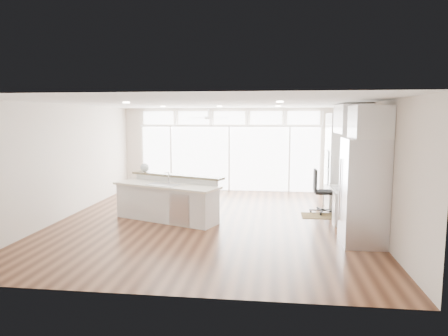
# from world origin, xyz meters

# --- Properties ---
(floor) EXTENTS (7.00, 8.00, 0.02)m
(floor) POSITION_xyz_m (0.00, 0.00, -0.01)
(floor) COLOR #3D2012
(floor) RESTS_ON ground
(ceiling) EXTENTS (7.00, 8.00, 0.02)m
(ceiling) POSITION_xyz_m (0.00, 0.00, 2.70)
(ceiling) COLOR white
(ceiling) RESTS_ON wall_back
(wall_back) EXTENTS (7.00, 0.04, 2.70)m
(wall_back) POSITION_xyz_m (0.00, 4.00, 1.35)
(wall_back) COLOR beige
(wall_back) RESTS_ON floor
(wall_front) EXTENTS (7.00, 0.04, 2.70)m
(wall_front) POSITION_xyz_m (0.00, -4.00, 1.35)
(wall_front) COLOR beige
(wall_front) RESTS_ON floor
(wall_left) EXTENTS (0.04, 8.00, 2.70)m
(wall_left) POSITION_xyz_m (-3.50, 0.00, 1.35)
(wall_left) COLOR beige
(wall_left) RESTS_ON floor
(wall_right) EXTENTS (0.04, 8.00, 2.70)m
(wall_right) POSITION_xyz_m (3.50, 0.00, 1.35)
(wall_right) COLOR beige
(wall_right) RESTS_ON floor
(glass_wall) EXTENTS (5.80, 0.06, 2.08)m
(glass_wall) POSITION_xyz_m (0.00, 3.94, 1.05)
(glass_wall) COLOR white
(glass_wall) RESTS_ON wall_back
(transom_row) EXTENTS (5.90, 0.06, 0.40)m
(transom_row) POSITION_xyz_m (0.00, 3.94, 2.38)
(transom_row) COLOR white
(transom_row) RESTS_ON wall_back
(desk_window) EXTENTS (0.04, 0.85, 0.85)m
(desk_window) POSITION_xyz_m (3.46, 0.30, 1.55)
(desk_window) COLOR silver
(desk_window) RESTS_ON wall_right
(ceiling_fan) EXTENTS (1.16, 1.16, 0.32)m
(ceiling_fan) POSITION_xyz_m (-0.50, 2.80, 2.48)
(ceiling_fan) COLOR white
(ceiling_fan) RESTS_ON ceiling
(recessed_lights) EXTENTS (3.40, 3.00, 0.02)m
(recessed_lights) POSITION_xyz_m (0.00, 0.20, 2.68)
(recessed_lights) COLOR white
(recessed_lights) RESTS_ON ceiling
(oven_cabinet) EXTENTS (0.64, 1.20, 2.50)m
(oven_cabinet) POSITION_xyz_m (3.17, 1.80, 1.25)
(oven_cabinet) COLOR silver
(oven_cabinet) RESTS_ON floor
(desk_nook) EXTENTS (0.72, 1.30, 0.76)m
(desk_nook) POSITION_xyz_m (3.13, 0.30, 0.38)
(desk_nook) COLOR silver
(desk_nook) RESTS_ON floor
(upper_cabinets) EXTENTS (0.64, 1.30, 0.64)m
(upper_cabinets) POSITION_xyz_m (3.17, 0.30, 2.35)
(upper_cabinets) COLOR silver
(upper_cabinets) RESTS_ON wall_right
(refrigerator) EXTENTS (0.76, 0.90, 2.00)m
(refrigerator) POSITION_xyz_m (3.11, -1.35, 1.00)
(refrigerator) COLOR silver
(refrigerator) RESTS_ON floor
(fridge_cabinet) EXTENTS (0.64, 0.90, 0.60)m
(fridge_cabinet) POSITION_xyz_m (3.17, -1.35, 2.30)
(fridge_cabinet) COLOR silver
(fridge_cabinet) RESTS_ON wall_right
(framed_photos) EXTENTS (0.06, 0.22, 0.80)m
(framed_photos) POSITION_xyz_m (3.46, 0.92, 1.40)
(framed_photos) COLOR black
(framed_photos) RESTS_ON wall_right
(kitchen_island) EXTENTS (2.78, 1.86, 1.03)m
(kitchen_island) POSITION_xyz_m (-1.03, -0.09, 0.52)
(kitchen_island) COLOR silver
(kitchen_island) RESTS_ON floor
(rug) EXTENTS (0.87, 0.63, 0.01)m
(rug) POSITION_xyz_m (2.57, 0.75, 0.01)
(rug) COLOR #342510
(rug) RESTS_ON floor
(office_chair) EXTENTS (0.58, 0.54, 1.09)m
(office_chair) POSITION_xyz_m (2.68, 1.08, 0.55)
(office_chair) COLOR black
(office_chair) RESTS_ON floor
(fishbowl) EXTENTS (0.28, 0.28, 0.22)m
(fishbowl) POSITION_xyz_m (-1.77, 0.63, 1.14)
(fishbowl) COLOR silver
(fishbowl) RESTS_ON kitchen_island
(monitor) EXTENTS (0.08, 0.43, 0.36)m
(monitor) POSITION_xyz_m (3.05, 0.30, 0.94)
(monitor) COLOR black
(monitor) RESTS_ON desk_nook
(keyboard) EXTENTS (0.14, 0.33, 0.02)m
(keyboard) POSITION_xyz_m (2.88, 0.30, 0.77)
(keyboard) COLOR silver
(keyboard) RESTS_ON desk_nook
(potted_plant) EXTENTS (0.32, 0.34, 0.24)m
(potted_plant) POSITION_xyz_m (3.17, 1.80, 2.62)
(potted_plant) COLOR #305725
(potted_plant) RESTS_ON oven_cabinet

